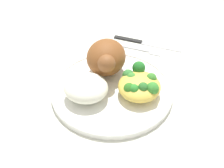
{
  "coord_description": "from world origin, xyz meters",
  "views": [
    {
      "loc": [
        0.44,
        0.12,
        0.43
      ],
      "look_at": [
        0.0,
        0.0,
        0.02
      ],
      "focal_mm": 45.21,
      "sensor_mm": 36.0,
      "label": 1
    }
  ],
  "objects_px": {
    "fork": "(139,49)",
    "knife": "(141,42)",
    "mac_cheese_with_broccoli": "(139,84)",
    "plate": "(112,90)",
    "roasted_chicken": "(106,58)",
    "rice_pile": "(86,88)"
  },
  "relations": [
    {
      "from": "plate",
      "to": "mac_cheese_with_broccoli",
      "type": "distance_m",
      "value": 0.07
    },
    {
      "from": "plate",
      "to": "rice_pile",
      "type": "distance_m",
      "value": 0.07
    },
    {
      "from": "roasted_chicken",
      "to": "plate",
      "type": "bearing_deg",
      "value": 28.71
    },
    {
      "from": "roasted_chicken",
      "to": "knife",
      "type": "height_order",
      "value": "roasted_chicken"
    },
    {
      "from": "plate",
      "to": "rice_pile",
      "type": "relative_size",
      "value": 2.87
    },
    {
      "from": "roasted_chicken",
      "to": "fork",
      "type": "xyz_separation_m",
      "value": [
        -0.13,
        0.05,
        -0.05
      ]
    },
    {
      "from": "knife",
      "to": "plate",
      "type": "bearing_deg",
      "value": -6.71
    },
    {
      "from": "mac_cheese_with_broccoli",
      "to": "fork",
      "type": "xyz_separation_m",
      "value": [
        -0.17,
        -0.03,
        -0.03
      ]
    },
    {
      "from": "plate",
      "to": "rice_pile",
      "type": "bearing_deg",
      "value": -49.35
    },
    {
      "from": "knife",
      "to": "fork",
      "type": "bearing_deg",
      "value": -0.6
    },
    {
      "from": "plate",
      "to": "knife",
      "type": "relative_size",
      "value": 1.41
    },
    {
      "from": "plate",
      "to": "mac_cheese_with_broccoli",
      "type": "height_order",
      "value": "mac_cheese_with_broccoli"
    },
    {
      "from": "mac_cheese_with_broccoli",
      "to": "plate",
      "type": "bearing_deg",
      "value": -85.68
    },
    {
      "from": "rice_pile",
      "to": "fork",
      "type": "height_order",
      "value": "rice_pile"
    },
    {
      "from": "plate",
      "to": "rice_pile",
      "type": "xyz_separation_m",
      "value": [
        0.04,
        -0.05,
        0.03
      ]
    },
    {
      "from": "rice_pile",
      "to": "mac_cheese_with_broccoli",
      "type": "relative_size",
      "value": 0.93
    },
    {
      "from": "knife",
      "to": "roasted_chicken",
      "type": "bearing_deg",
      "value": -17.74
    },
    {
      "from": "fork",
      "to": "knife",
      "type": "xyz_separation_m",
      "value": [
        -0.04,
        0.0,
        0.0
      ]
    },
    {
      "from": "mac_cheese_with_broccoli",
      "to": "fork",
      "type": "relative_size",
      "value": 0.7
    },
    {
      "from": "rice_pile",
      "to": "fork",
      "type": "relative_size",
      "value": 0.66
    },
    {
      "from": "roasted_chicken",
      "to": "mac_cheese_with_broccoli",
      "type": "distance_m",
      "value": 0.1
    },
    {
      "from": "roasted_chicken",
      "to": "fork",
      "type": "height_order",
      "value": "roasted_chicken"
    }
  ]
}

